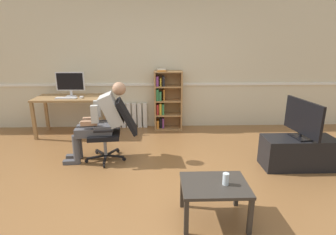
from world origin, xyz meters
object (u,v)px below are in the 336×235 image
(computer_mouse, at_px, (81,97))
(tv_stand, at_px, (298,153))
(tv_screen, at_px, (303,119))
(computer_desk, at_px, (70,102))
(bookshelf, at_px, (166,100))
(radiator, at_px, (126,115))
(office_chair, at_px, (115,128))
(person_seated, at_px, (101,120))
(coffee_table, at_px, (214,189))
(imac_monitor, at_px, (70,82))
(keyboard, at_px, (66,98))
(drinking_glass, at_px, (226,179))

(computer_mouse, xyz_separation_m, tv_stand, (3.50, -1.47, -0.54))
(tv_screen, bearing_deg, computer_desk, 59.53)
(computer_desk, relative_size, bookshelf, 1.01)
(bookshelf, bearing_deg, radiator, 173.17)
(bookshelf, bearing_deg, office_chair, -118.96)
(office_chair, height_order, person_seated, person_seated)
(computer_desk, distance_m, computer_mouse, 0.32)
(computer_mouse, xyz_separation_m, radiator, (0.76, 0.51, -0.51))
(computer_mouse, height_order, tv_screen, tv_screen)
(tv_stand, distance_m, coffee_table, 1.88)
(imac_monitor, distance_m, keyboard, 0.34)
(bookshelf, distance_m, person_seated, 1.83)
(office_chair, bearing_deg, keyboard, -140.62)
(office_chair, xyz_separation_m, tv_screen, (2.72, -0.37, 0.23))
(drinking_glass, bearing_deg, tv_stand, 40.96)
(radiator, bearing_deg, tv_screen, -35.82)
(computer_desk, bearing_deg, imac_monitor, 74.51)
(tv_stand, bearing_deg, person_seated, 173.01)
(imac_monitor, height_order, coffee_table, imac_monitor)
(bookshelf, bearing_deg, drinking_glass, -80.32)
(bookshelf, xyz_separation_m, tv_stand, (1.89, -1.88, -0.39))
(computer_mouse, height_order, coffee_table, computer_mouse)
(drinking_glass, bearing_deg, computer_desk, 130.94)
(person_seated, bearing_deg, coffee_table, 38.03)
(keyboard, height_order, drinking_glass, keyboard)
(computer_desk, relative_size, drinking_glass, 10.43)
(tv_screen, height_order, coffee_table, tv_screen)
(tv_stand, bearing_deg, imac_monitor, 156.06)
(keyboard, distance_m, tv_stand, 4.09)
(office_chair, height_order, tv_stand, office_chair)
(computer_desk, height_order, radiator, computer_desk)
(bookshelf, height_order, coffee_table, bookshelf)
(computer_mouse, bearing_deg, drinking_glass, -51.15)
(computer_mouse, height_order, bookshelf, bookshelf)
(computer_mouse, relative_size, coffee_table, 0.15)
(coffee_table, bearing_deg, tv_screen, 38.36)
(bookshelf, xyz_separation_m, tv_screen, (1.89, -1.88, 0.13))
(imac_monitor, relative_size, radiator, 0.61)
(computer_desk, xyz_separation_m, person_seated, (0.86, -1.23, -0.00))
(computer_desk, bearing_deg, bookshelf, 8.69)
(bookshelf, height_order, drinking_glass, bookshelf)
(computer_desk, xyz_separation_m, coffee_table, (2.30, -2.75, -0.29))
(keyboard, distance_m, person_seated, 1.40)
(keyboard, bearing_deg, computer_desk, 85.54)
(computer_desk, xyz_separation_m, office_chair, (1.05, -1.21, -0.13))
(office_chair, bearing_deg, computer_desk, -144.41)
(keyboard, xyz_separation_m, tv_screen, (3.79, -1.45, -0.02))
(tv_screen, bearing_deg, coffee_table, 120.72)
(bookshelf, xyz_separation_m, radiator, (-0.85, 0.10, -0.35))
(keyboard, relative_size, radiator, 0.44)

